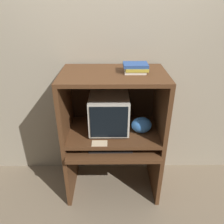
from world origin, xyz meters
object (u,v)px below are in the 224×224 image
keyboard (111,148)px  book_stack (136,68)px  mouse (139,148)px  snack_bag (142,125)px  crt_monitor (109,111)px

keyboard → book_stack: book_stack is taller
mouse → snack_bag: bearing=78.8°
keyboard → book_stack: (0.23, 0.19, 0.75)m
snack_bag → book_stack: bearing=145.6°
crt_monitor → keyboard: bearing=-86.2°
keyboard → snack_bag: bearing=23.4°
keyboard → mouse: (0.28, -0.00, 0.00)m
snack_bag → book_stack: (-0.08, 0.06, 0.56)m
snack_bag → book_stack: book_stack is taller
keyboard → snack_bag: snack_bag is taller
mouse → snack_bag: 0.23m
mouse → book_stack: size_ratio=0.28×
crt_monitor → mouse: bearing=-37.0°
keyboard → book_stack: bearing=39.8°
snack_bag → book_stack: 0.57m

